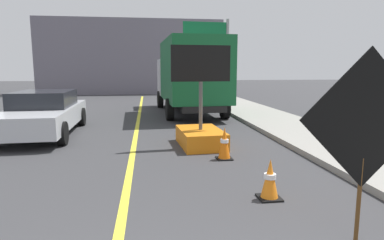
{
  "coord_description": "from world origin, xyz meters",
  "views": [
    {
      "loc": [
        0.4,
        -1.56,
        2.08
      ],
      "look_at": [
        1.15,
        3.99,
        1.21
      ],
      "focal_mm": 30.71,
      "sensor_mm": 36.0,
      "label": 1
    }
  ],
  "objects_px": {
    "traffic_cone_mid_lane": "(224,143)",
    "box_truck": "(190,75)",
    "arrow_board_trailer": "(201,128)",
    "highway_guide_sign": "(215,46)",
    "traffic_cone_near_sign": "(270,179)",
    "pickup_car": "(44,113)",
    "roadwork_sign": "(365,122)"
  },
  "relations": [
    {
      "from": "traffic_cone_mid_lane",
      "to": "box_truck",
      "type": "bearing_deg",
      "value": 88.41
    },
    {
      "from": "arrow_board_trailer",
      "to": "box_truck",
      "type": "xyz_separation_m",
      "value": [
        0.55,
        6.61,
        1.33
      ]
    },
    {
      "from": "arrow_board_trailer",
      "to": "highway_guide_sign",
      "type": "xyz_separation_m",
      "value": [
        2.6,
        10.83,
        2.94
      ]
    },
    {
      "from": "arrow_board_trailer",
      "to": "traffic_cone_mid_lane",
      "type": "relative_size",
      "value": 3.54
    },
    {
      "from": "arrow_board_trailer",
      "to": "traffic_cone_near_sign",
      "type": "distance_m",
      "value": 3.87
    },
    {
      "from": "pickup_car",
      "to": "traffic_cone_near_sign",
      "type": "bearing_deg",
      "value": -49.27
    },
    {
      "from": "highway_guide_sign",
      "to": "roadwork_sign",
      "type": "bearing_deg",
      "value": -95.47
    },
    {
      "from": "box_truck",
      "to": "traffic_cone_near_sign",
      "type": "relative_size",
      "value": 10.91
    },
    {
      "from": "pickup_car",
      "to": "traffic_cone_mid_lane",
      "type": "relative_size",
      "value": 6.54
    },
    {
      "from": "roadwork_sign",
      "to": "highway_guide_sign",
      "type": "height_order",
      "value": "highway_guide_sign"
    },
    {
      "from": "arrow_board_trailer",
      "to": "highway_guide_sign",
      "type": "relative_size",
      "value": 0.54
    },
    {
      "from": "roadwork_sign",
      "to": "traffic_cone_mid_lane",
      "type": "xyz_separation_m",
      "value": [
        -0.73,
        3.85,
        -1.1
      ]
    },
    {
      "from": "box_truck",
      "to": "arrow_board_trailer",
      "type": "bearing_deg",
      "value": -94.79
    },
    {
      "from": "roadwork_sign",
      "to": "arrow_board_trailer",
      "type": "height_order",
      "value": "arrow_board_trailer"
    },
    {
      "from": "roadwork_sign",
      "to": "pickup_car",
      "type": "height_order",
      "value": "roadwork_sign"
    },
    {
      "from": "roadwork_sign",
      "to": "highway_guide_sign",
      "type": "relative_size",
      "value": 0.47
    },
    {
      "from": "arrow_board_trailer",
      "to": "highway_guide_sign",
      "type": "height_order",
      "value": "highway_guide_sign"
    },
    {
      "from": "pickup_car",
      "to": "box_truck",
      "type": "bearing_deg",
      "value": 39.71
    },
    {
      "from": "roadwork_sign",
      "to": "pickup_car",
      "type": "xyz_separation_m",
      "value": [
        -5.77,
        7.49,
        -0.77
      ]
    },
    {
      "from": "pickup_car",
      "to": "highway_guide_sign",
      "type": "bearing_deg",
      "value": 49.61
    },
    {
      "from": "pickup_car",
      "to": "traffic_cone_near_sign",
      "type": "xyz_separation_m",
      "value": [
        5.22,
        -6.06,
        -0.37
      ]
    },
    {
      "from": "arrow_board_trailer",
      "to": "box_truck",
      "type": "relative_size",
      "value": 0.37
    },
    {
      "from": "roadwork_sign",
      "to": "traffic_cone_near_sign",
      "type": "xyz_separation_m",
      "value": [
        -0.55,
        1.43,
        -1.15
      ]
    },
    {
      "from": "highway_guide_sign",
      "to": "traffic_cone_mid_lane",
      "type": "bearing_deg",
      "value": -100.51
    },
    {
      "from": "box_truck",
      "to": "roadwork_sign",
      "type": "bearing_deg",
      "value": -87.55
    },
    {
      "from": "roadwork_sign",
      "to": "traffic_cone_mid_lane",
      "type": "distance_m",
      "value": 4.07
    },
    {
      "from": "traffic_cone_near_sign",
      "to": "pickup_car",
      "type": "bearing_deg",
      "value": 130.73
    },
    {
      "from": "arrow_board_trailer",
      "to": "highway_guide_sign",
      "type": "distance_m",
      "value": 11.52
    },
    {
      "from": "box_truck",
      "to": "highway_guide_sign",
      "type": "relative_size",
      "value": 1.45
    },
    {
      "from": "roadwork_sign",
      "to": "arrow_board_trailer",
      "type": "xyz_separation_m",
      "value": [
        -1.06,
        5.26,
        -0.99
      ]
    },
    {
      "from": "box_truck",
      "to": "pickup_car",
      "type": "bearing_deg",
      "value": -140.29
    },
    {
      "from": "arrow_board_trailer",
      "to": "traffic_cone_near_sign",
      "type": "xyz_separation_m",
      "value": [
        0.51,
        -3.83,
        -0.16
      ]
    }
  ]
}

